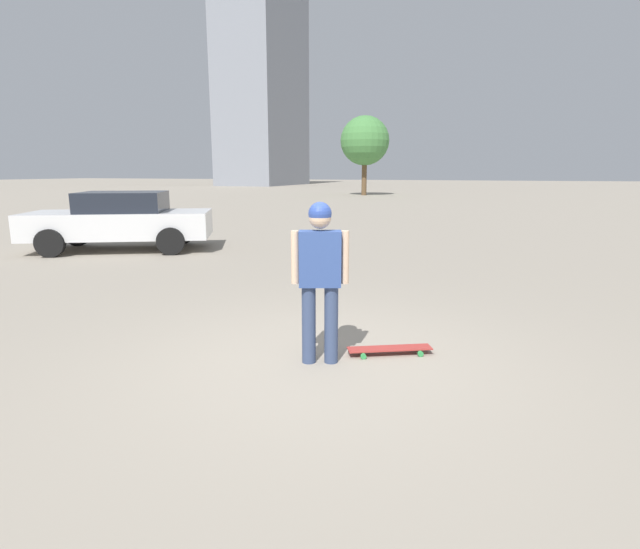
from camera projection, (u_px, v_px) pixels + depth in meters
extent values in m
plane|color=gray|center=(320.00, 362.00, 5.20)|extent=(220.00, 220.00, 0.00)
cylinder|color=#38476B|center=(309.00, 325.00, 5.12)|extent=(0.14, 0.14, 0.81)
cylinder|color=#38476B|center=(331.00, 325.00, 5.12)|extent=(0.14, 0.14, 0.81)
cube|color=#334C8C|center=(320.00, 259.00, 4.98)|extent=(0.46, 0.33, 0.56)
cylinder|color=beige|center=(295.00, 257.00, 4.98)|extent=(0.08, 0.08, 0.53)
cylinder|color=beige|center=(345.00, 257.00, 4.98)|extent=(0.08, 0.08, 0.53)
sphere|color=beige|center=(320.00, 218.00, 4.90)|extent=(0.22, 0.22, 0.22)
sphere|color=#2D4799|center=(320.00, 214.00, 4.89)|extent=(0.23, 0.23, 0.23)
cube|color=#A5332D|center=(390.00, 348.00, 5.41)|extent=(0.90, 0.57, 0.01)
cylinder|color=green|center=(363.00, 356.00, 5.27)|extent=(0.07, 0.05, 0.06)
cylinder|color=green|center=(359.00, 349.00, 5.48)|extent=(0.07, 0.05, 0.06)
cylinder|color=green|center=(420.00, 354.00, 5.35)|extent=(0.07, 0.05, 0.06)
cylinder|color=green|center=(414.00, 347.00, 5.55)|extent=(0.07, 0.05, 0.06)
cube|color=silver|center=(120.00, 224.00, 12.47)|extent=(4.73, 3.60, 0.64)
cube|color=#1E232D|center=(123.00, 202.00, 12.37)|extent=(2.50, 2.35, 0.49)
cylinder|color=black|center=(50.00, 243.00, 11.48)|extent=(0.67, 0.47, 0.65)
cylinder|color=black|center=(78.00, 234.00, 13.26)|extent=(0.67, 0.47, 0.65)
cylinder|color=black|center=(171.00, 241.00, 11.81)|extent=(0.67, 0.47, 0.65)
cylinder|color=black|center=(182.00, 232.00, 13.59)|extent=(0.67, 0.47, 0.65)
cube|color=gray|center=(263.00, 83.00, 69.60)|extent=(8.28, 14.74, 28.05)
cylinder|color=brown|center=(364.00, 177.00, 41.06)|extent=(0.41, 0.41, 3.01)
sphere|color=#478442|center=(365.00, 141.00, 40.47)|extent=(3.96, 3.96, 3.96)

